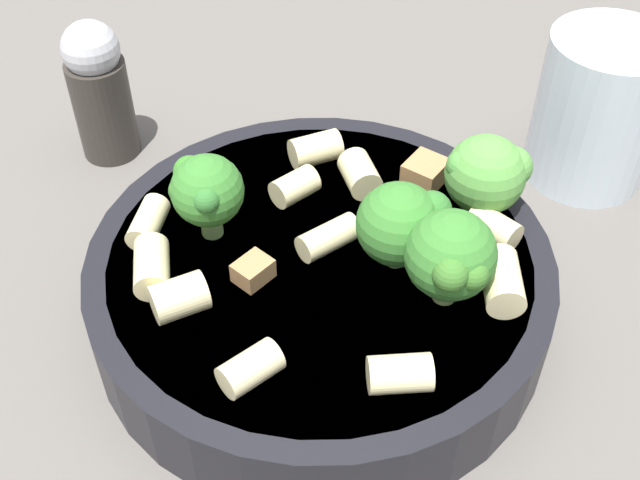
% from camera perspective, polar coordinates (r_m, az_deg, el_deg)
% --- Properties ---
extents(ground_plane, '(2.00, 2.00, 0.00)m').
position_cam_1_polar(ground_plane, '(0.40, -0.00, -5.08)').
color(ground_plane, '#5B5651').
extents(pasta_bowl, '(0.22, 0.22, 0.04)m').
position_cam_1_polar(pasta_bowl, '(0.39, -0.00, -2.85)').
color(pasta_bowl, black).
rests_on(pasta_bowl, ground_plane).
extents(broccoli_floret_0, '(0.04, 0.03, 0.04)m').
position_cam_1_polar(broccoli_floret_0, '(0.37, -8.18, 3.51)').
color(broccoli_floret_0, '#84AD60').
rests_on(broccoli_floret_0, pasta_bowl).
extents(broccoli_floret_1, '(0.04, 0.04, 0.05)m').
position_cam_1_polar(broccoli_floret_1, '(0.34, 9.32, -1.21)').
color(broccoli_floret_1, '#93B766').
rests_on(broccoli_floret_1, pasta_bowl).
extents(broccoli_floret_2, '(0.04, 0.04, 0.04)m').
position_cam_1_polar(broccoli_floret_2, '(0.36, 5.91, 1.13)').
color(broccoli_floret_2, '#9EC175').
rests_on(broccoli_floret_2, pasta_bowl).
extents(broccoli_floret_3, '(0.04, 0.04, 0.04)m').
position_cam_1_polar(broccoli_floret_3, '(0.39, 11.78, 4.66)').
color(broccoli_floret_3, '#93B766').
rests_on(broccoli_floret_3, pasta_bowl).
extents(rigatoni_0, '(0.03, 0.03, 0.02)m').
position_cam_1_polar(rigatoni_0, '(0.42, -0.32, 6.48)').
color(rigatoni_0, beige).
rests_on(rigatoni_0, pasta_bowl).
extents(rigatoni_1, '(0.02, 0.02, 0.01)m').
position_cam_1_polar(rigatoni_1, '(0.40, -1.81, 3.82)').
color(rigatoni_1, beige).
rests_on(rigatoni_1, pasta_bowl).
extents(rigatoni_2, '(0.02, 0.03, 0.01)m').
position_cam_1_polar(rigatoni_2, '(0.32, -4.97, -9.08)').
color(rigatoni_2, beige).
rests_on(rigatoni_2, pasta_bowl).
extents(rigatoni_3, '(0.03, 0.02, 0.01)m').
position_cam_1_polar(rigatoni_3, '(0.39, 12.26, 0.90)').
color(rigatoni_3, beige).
rests_on(rigatoni_3, pasta_bowl).
extents(rigatoni_4, '(0.03, 0.03, 0.01)m').
position_cam_1_polar(rigatoni_4, '(0.39, -12.12, 1.23)').
color(rigatoni_4, beige).
rests_on(rigatoni_4, pasta_bowl).
extents(rigatoni_5, '(0.03, 0.03, 0.02)m').
position_cam_1_polar(rigatoni_5, '(0.41, 2.85, 4.71)').
color(rigatoni_5, beige).
rests_on(rigatoni_5, pasta_bowl).
extents(rigatoni_6, '(0.02, 0.03, 0.01)m').
position_cam_1_polar(rigatoni_6, '(0.38, 0.01, 0.50)').
color(rigatoni_6, beige).
rests_on(rigatoni_6, pasta_bowl).
extents(rigatoni_7, '(0.03, 0.03, 0.02)m').
position_cam_1_polar(rigatoni_7, '(0.37, -11.88, -1.87)').
color(rigatoni_7, beige).
rests_on(rigatoni_7, pasta_bowl).
extents(rigatoni_8, '(0.03, 0.03, 0.02)m').
position_cam_1_polar(rigatoni_8, '(0.36, 12.82, -2.87)').
color(rigatoni_8, beige).
rests_on(rigatoni_8, pasta_bowl).
extents(rigatoni_9, '(0.03, 0.03, 0.02)m').
position_cam_1_polar(rigatoni_9, '(0.35, -9.97, -4.04)').
color(rigatoni_9, beige).
rests_on(rigatoni_9, pasta_bowl).
extents(rigatoni_10, '(0.03, 0.03, 0.02)m').
position_cam_1_polar(rigatoni_10, '(0.32, 5.70, -9.44)').
color(rigatoni_10, beige).
rests_on(rigatoni_10, pasta_bowl).
extents(chicken_chunk_0, '(0.02, 0.02, 0.01)m').
position_cam_1_polar(chicken_chunk_0, '(0.41, 7.50, 4.81)').
color(chicken_chunk_0, '#A87A4C').
rests_on(chicken_chunk_0, pasta_bowl).
extents(chicken_chunk_1, '(0.01, 0.02, 0.01)m').
position_cam_1_polar(chicken_chunk_1, '(0.36, -4.78, -2.19)').
color(chicken_chunk_1, '#A87A4C').
rests_on(chicken_chunk_1, pasta_bowl).
extents(drinking_glass, '(0.07, 0.07, 0.09)m').
position_cam_1_polar(drinking_glass, '(0.49, 18.99, 8.23)').
color(drinking_glass, silver).
rests_on(drinking_glass, ground_plane).
extents(pepper_shaker, '(0.03, 0.03, 0.09)m').
position_cam_1_polar(pepper_shaker, '(0.49, -15.40, 10.25)').
color(pepper_shaker, '#332D28').
rests_on(pepper_shaker, ground_plane).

